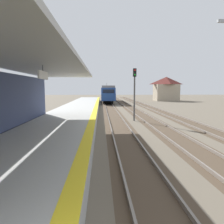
{
  "coord_description": "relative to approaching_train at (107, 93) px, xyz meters",
  "views": [
    {
      "loc": [
        0.4,
        -1.13,
        3.21
      ],
      "look_at": [
        0.92,
        8.76,
        2.1
      ],
      "focal_mm": 33.28,
      "sensor_mm": 36.0,
      "label": 1
    }
  ],
  "objects": [
    {
      "name": "track_pair_middle",
      "position": [
        3.4,
        -29.27,
        -2.13
      ],
      "size": [
        2.34,
        120.0,
        0.16
      ],
      "color": "#4C3D2D",
      "rests_on": "ground"
    },
    {
      "name": "track_pair_far_side",
      "position": [
        6.8,
        -29.27,
        -2.13
      ],
      "size": [
        2.34,
        120.0,
        0.16
      ],
      "color": "#4C3D2D",
      "rests_on": "ground"
    },
    {
      "name": "rail_signal_post",
      "position": [
        1.82,
        -29.84,
        1.02
      ],
      "size": [
        0.32,
        0.34,
        5.2
      ],
      "color": "#4C4C4C",
      "rests_on": "ground"
    },
    {
      "name": "distant_trackside_house",
      "position": [
        16.08,
        5.08,
        1.16
      ],
      "size": [
        6.6,
        5.28,
        6.4
      ],
      "color": "tan",
      "rests_on": "ground"
    },
    {
      "name": "track_pair_nearest_platform",
      "position": [
        -0.0,
        -29.27,
        -2.13
      ],
      "size": [
        2.34,
        120.0,
        0.16
      ],
      "color": "#4C3D2D",
      "rests_on": "ground"
    },
    {
      "name": "station_platform",
      "position": [
        -4.4,
        -33.27,
        -1.73
      ],
      "size": [
        5.0,
        80.0,
        0.91
      ],
      "color": "#A8A8A3",
      "rests_on": "ground"
    },
    {
      "name": "approaching_train",
      "position": [
        0.0,
        0.0,
        0.0
      ],
      "size": [
        2.93,
        19.6,
        4.76
      ],
      "color": "navy",
      "rests_on": "ground"
    }
  ]
}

